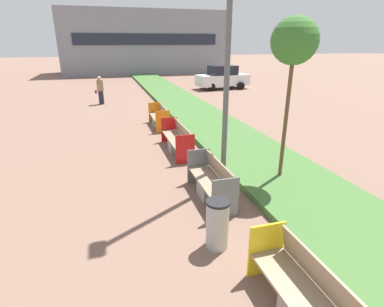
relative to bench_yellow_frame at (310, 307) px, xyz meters
name	(u,v)px	position (x,y,z in m)	size (l,w,h in m)	color
planter_grass_strip	(227,136)	(2.26, 8.25, -0.28)	(2.80, 120.00, 0.18)	#426B33
building_backdrop	(144,43)	(3.06, 37.18, 3.20)	(19.16, 7.50, 7.14)	gray
bench_yellow_frame	(310,307)	(0.00, 0.00, 0.00)	(0.65, 2.23, 0.94)	gray
bench_grey_frame	(211,184)	(0.00, 3.80, -0.01)	(0.65, 1.96, 0.94)	gray
bench_red_frame	(178,141)	(0.00, 7.33, 0.01)	(0.65, 2.42, 0.94)	gray
bench_orange_frame	(160,119)	(0.00, 10.75, -0.01)	(0.65, 1.98, 0.94)	gray
litter_bin	(217,224)	(-0.55, 1.97, 0.11)	(0.44, 0.44, 0.96)	#9EA0A5
street_lamp_post	(230,5)	(0.61, 4.56, 4.06)	(0.24, 0.44, 8.10)	#56595B
sapling_tree_near	(294,43)	(2.14, 4.16, 3.25)	(1.13, 1.13, 4.23)	brown
pedestrian_walking	(100,90)	(-2.51, 16.99, 0.49)	(0.53, 0.24, 1.70)	#232633
parked_car_distant	(222,77)	(7.15, 21.01, 0.54)	(4.34, 2.13, 1.86)	silver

